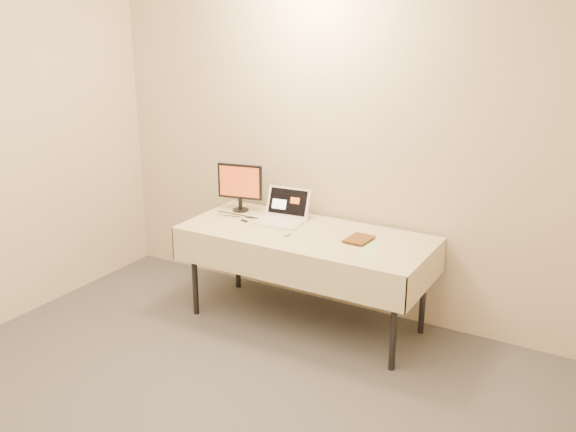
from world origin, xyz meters
The scene contains 9 objects.
back_wall centered at (0.00, 2.50, 1.35)m, with size 4.00×0.10×2.70m, color beige.
table centered at (0.00, 2.05, 0.68)m, with size 1.86×0.81×0.74m.
laptop centered at (-0.28, 2.19, 0.80)m, with size 0.39×0.37×0.24m.
monitor centered at (-0.71, 2.24, 0.96)m, with size 0.37×0.15×0.39m.
book centered at (0.33, 2.08, 0.85)m, with size 0.16×0.02×0.22m, color #995B1B.
alarm_clock centered at (-0.27, 2.31, 0.76)m, with size 0.11×0.05×0.05m.
clicker centered at (-0.09, 1.92, 0.75)m, with size 0.04×0.09×0.02m, color silver.
paper_form centered at (0.54, 1.96, 0.74)m, with size 0.12×0.31×0.00m, color #B7E0B2.
usb_dongle centered at (-0.53, 2.03, 0.74)m, with size 0.06×0.02×0.01m, color black.
Camera 1 is at (2.11, -1.85, 2.32)m, focal length 40.00 mm.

